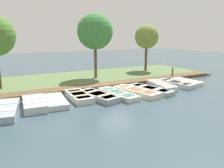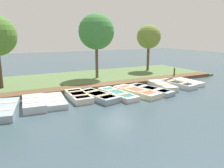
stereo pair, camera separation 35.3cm
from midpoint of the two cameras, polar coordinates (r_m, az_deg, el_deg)
The scene contains 17 objects.
ground_plane at distance 15.92m, azimuth 0.98°, elevation -1.98°, with size 80.00×80.00×0.00m, color #384C56.
shore_bank at distance 20.33m, azimuth -5.71°, elevation 1.43°, with size 8.00×24.00×0.17m.
dock_walkway at distance 17.23m, azimuth -1.46°, elevation -0.37°, with size 1.30×22.58×0.28m.
rowboat_0 at distance 12.86m, azimuth -25.55°, elevation -5.95°, with size 3.47×1.78×0.39m.
rowboat_1 at distance 13.26m, azimuth -18.98°, elevation -4.71°, with size 2.84×1.46×0.44m.
rowboat_2 at distance 13.56m, azimuth -14.14°, elevation -4.25°, with size 2.99×1.51×0.34m.
rowboat_3 at distance 14.17m, azimuth -8.08°, elevation -3.13°, with size 2.82×1.18×0.40m.
rowboat_4 at distance 14.14m, azimuth -3.05°, elevation -3.09°, with size 3.41×1.91×0.38m.
rowboat_5 at distance 14.63m, azimuth 2.13°, elevation -2.63°, with size 3.55×1.44×0.34m.
rowboat_6 at distance 15.26m, azimuth 7.04°, elevation -2.00°, with size 3.74×2.00×0.38m.
rowboat_7 at distance 16.06m, azimuth 10.65°, elevation -1.45°, with size 3.69×1.79×0.34m.
rowboat_8 at distance 17.43m, azimuth 13.48°, elevation -0.38°, with size 3.19×1.53×0.40m.
rowboat_9 at distance 18.24m, azimuth 17.07°, elevation -0.02°, with size 3.22×1.63×0.39m.
rowboat_10 at distance 19.34m, azimuth 19.69°, elevation 0.44°, with size 2.62×1.13×0.36m.
mooring_post_far at distance 21.42m, azimuth 16.40°, elevation 2.76°, with size 0.14×0.14×1.05m.
park_tree_left at distance 19.88m, azimuth -3.59°, elevation 13.44°, with size 3.16×3.16×5.90m.
park_tree_center at distance 24.55m, azimuth 10.00°, elevation 11.99°, with size 2.58×2.58×5.13m.
Camera 2 is at (13.64, -7.15, 4.03)m, focal length 35.00 mm.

